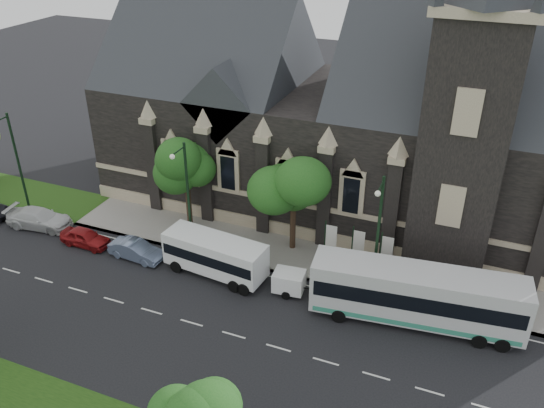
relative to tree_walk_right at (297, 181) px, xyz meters
The scene contains 17 objects.
ground 12.61m from the tree_walk_right, 106.69° to the right, with size 160.00×160.00×0.00m, color black.
sidewalk 6.69m from the tree_walk_right, 159.33° to the right, with size 80.00×5.00×0.15m, color gray.
museum 8.62m from the tree_walk_right, 76.72° to the left, with size 40.00×17.70×29.90m.
tree_walk_right is the anchor object (origin of this frame).
tree_walk_left 9.01m from the tree_walk_right, behind, with size 3.91×3.91×7.64m.
street_lamp_near 7.72m from the tree_walk_right, 28.06° to the right, with size 0.36×1.88×9.00m.
street_lamp_mid 8.10m from the tree_walk_right, 153.35° to the right, with size 0.36×1.88×9.00m.
street_lamp_far 23.50m from the tree_walk_right, behind, with size 0.36×1.88×9.00m.
banner_flag_left 4.92m from the tree_walk_right, 29.10° to the right, with size 0.90×0.10×4.00m.
banner_flag_center 6.36m from the tree_walk_right, 18.64° to the right, with size 0.90×0.10×4.00m.
banner_flag_right 8.05m from the tree_walk_right, 13.60° to the right, with size 0.90×0.10×4.00m.
tour_coach 11.77m from the tree_walk_right, 27.44° to the right, with size 13.41×4.28×3.84m.
shuttle_bus 7.94m from the tree_walk_right, 127.93° to the right, with size 7.76×3.32×2.92m.
box_trailer 7.41m from the tree_walk_right, 74.90° to the right, with size 3.10×1.83×1.62m.
sedan 13.16m from the tree_walk_right, 151.16° to the right, with size 1.50×4.31×1.42m, color slate.
car_far_red 17.17m from the tree_walk_right, 159.18° to the right, with size 1.64×4.08×1.39m, color maroon.
car_far_white 21.77m from the tree_walk_right, 166.33° to the right, with size 2.22×5.46×1.58m, color silver.
Camera 1 is at (15.21, -23.63, 24.07)m, focal length 36.94 mm.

